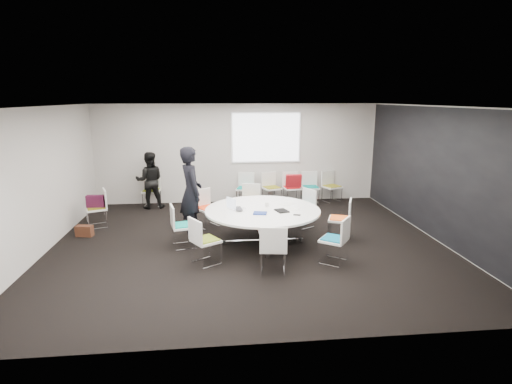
{
  "coord_description": "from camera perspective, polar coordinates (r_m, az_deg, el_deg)",
  "views": [
    {
      "loc": [
        -0.64,
        -7.83,
        2.97
      ],
      "look_at": [
        0.2,
        0.4,
        1.0
      ],
      "focal_mm": 28.0,
      "sensor_mm": 36.0,
      "label": 1
    }
  ],
  "objects": [
    {
      "name": "room_shell",
      "position": [
        8.02,
        -0.46,
        2.11
      ],
      "size": [
        8.08,
        7.08,
        2.88
      ],
      "color": "black",
      "rests_on": "ground"
    },
    {
      "name": "conference_table",
      "position": [
        8.24,
        0.94,
        -3.65
      ],
      "size": [
        2.36,
        2.36,
        0.73
      ],
      "color": "silver",
      "rests_on": "ground"
    },
    {
      "name": "projection_screen",
      "position": [
        11.44,
        1.46,
        7.77
      ],
      "size": [
        1.9,
        0.03,
        1.35
      ],
      "primitive_type": "cube",
      "color": "white",
      "rests_on": "room_shell"
    },
    {
      "name": "chair_ring_a",
      "position": [
        8.73,
        11.87,
        -4.89
      ],
      "size": [
        0.59,
        0.59,
        0.88
      ],
      "rotation": [
        0.0,
        0.0,
        1.19
      ],
      "color": "silver",
      "rests_on": "ground"
    },
    {
      "name": "chair_ring_b",
      "position": [
        9.43,
        6.68,
        -3.31
      ],
      "size": [
        0.61,
        0.62,
        0.88
      ],
      "rotation": [
        0.0,
        0.0,
        2.08
      ],
      "color": "silver",
      "rests_on": "ground"
    },
    {
      "name": "chair_ring_c",
      "position": [
        9.87,
        -0.84,
        -2.46
      ],
      "size": [
        0.55,
        0.54,
        0.88
      ],
      "rotation": [
        0.0,
        0.0,
        2.9
      ],
      "color": "silver",
      "rests_on": "ground"
    },
    {
      "name": "chair_ring_d",
      "position": [
        9.42,
        -6.99,
        -3.33
      ],
      "size": [
        0.63,
        0.63,
        0.88
      ],
      "rotation": [
        0.0,
        0.0,
        3.76
      ],
      "color": "silver",
      "rests_on": "ground"
    },
    {
      "name": "chair_ring_e",
      "position": [
        8.24,
        -10.38,
        -5.91
      ],
      "size": [
        0.54,
        0.55,
        0.88
      ],
      "rotation": [
        0.0,
        0.0,
        4.94
      ],
      "color": "silver",
      "rests_on": "ground"
    },
    {
      "name": "chair_ring_f",
      "position": [
        7.37,
        -7.25,
        -8.15
      ],
      "size": [
        0.62,
        0.63,
        0.88
      ],
      "rotation": [
        0.0,
        0.0,
        5.26
      ],
      "color": "silver",
      "rests_on": "ground"
    },
    {
      "name": "chair_ring_g",
      "position": [
        6.98,
        2.45,
        -9.32
      ],
      "size": [
        0.52,
        0.5,
        0.88
      ],
      "rotation": [
        0.0,
        0.0,
        6.15
      ],
      "color": "silver",
      "rests_on": "ground"
    },
    {
      "name": "chair_ring_h",
      "position": [
        7.5,
        11.09,
        -7.93
      ],
      "size": [
        0.63,
        0.64,
        0.88
      ],
      "rotation": [
        0.0,
        0.0,
        7.22
      ],
      "color": "silver",
      "rests_on": "ground"
    },
    {
      "name": "chair_back_a",
      "position": [
        11.35,
        -1.58,
        -0.35
      ],
      "size": [
        0.56,
        0.55,
        0.88
      ],
      "rotation": [
        0.0,
        0.0,
        2.87
      ],
      "color": "silver",
      "rests_on": "ground"
    },
    {
      "name": "chair_back_b",
      "position": [
        11.43,
        2.23,
        -0.26
      ],
      "size": [
        0.58,
        0.58,
        0.88
      ],
      "rotation": [
        0.0,
        0.0,
        3.49
      ],
      "color": "silver",
      "rests_on": "ground"
    },
    {
      "name": "chair_back_c",
      "position": [
        11.48,
        5.13,
        -0.24
      ],
      "size": [
        0.51,
        0.5,
        0.88
      ],
      "rotation": [
        0.0,
        0.0,
        3.26
      ],
      "color": "silver",
      "rests_on": "ground"
    },
    {
      "name": "chair_back_d",
      "position": [
        11.6,
        7.77,
        -0.17
      ],
      "size": [
        0.47,
        0.45,
        0.88
      ],
      "rotation": [
        0.0,
        0.0,
        3.13
      ],
      "color": "silver",
      "rests_on": "ground"
    },
    {
      "name": "chair_back_e",
      "position": [
        11.8,
        10.73,
        -0.05
      ],
      "size": [
        0.6,
        0.6,
        0.88
      ],
      "rotation": [
        0.0,
        0.0,
        3.56
      ],
      "color": "silver",
      "rests_on": "ground"
    },
    {
      "name": "chair_spare_left",
      "position": [
        10.06,
        -21.69,
        -3.12
      ],
      "size": [
        0.58,
        0.59,
        0.88
      ],
      "rotation": [
        0.0,
        0.0,
        1.94
      ],
      "color": "silver",
      "rests_on": "ground"
    },
    {
      "name": "chair_person_back",
      "position": [
        11.46,
        -14.66,
        -0.65
      ],
      "size": [
        0.5,
        0.49,
        0.88
      ],
      "rotation": [
        0.0,
        0.0,
        3.06
      ],
      "color": "silver",
      "rests_on": "ground"
    },
    {
      "name": "person_main",
      "position": [
        8.68,
        -9.27,
        -0.01
      ],
      "size": [
        0.67,
        0.83,
        1.97
      ],
      "primitive_type": "imported",
      "rotation": [
        0.0,
        0.0,
        1.9
      ],
      "color": "black",
      "rests_on": "ground"
    },
    {
      "name": "person_back",
      "position": [
        11.2,
        -14.95,
        1.62
      ],
      "size": [
        0.81,
        0.67,
        1.55
      ],
      "primitive_type": "imported",
      "rotation": [
        0.0,
        0.0,
        3.26
      ],
      "color": "black",
      "rests_on": "ground"
    },
    {
      "name": "laptop",
      "position": [
        8.17,
        -2.18,
        -2.42
      ],
      "size": [
        0.25,
        0.36,
        0.03
      ],
      "primitive_type": "imported",
      "rotation": [
        0.0,
        0.0,
        1.67
      ],
      "color": "#333338",
      "rests_on": "conference_table"
    },
    {
      "name": "laptop_lid",
      "position": [
        8.16,
        -3.57,
        -1.62
      ],
      "size": [
        0.18,
        0.26,
        0.22
      ],
      "primitive_type": "cube",
      "rotation": [
        0.0,
        0.0,
        2.17
      ],
      "color": "silver",
      "rests_on": "conference_table"
    },
    {
      "name": "notebook_black",
      "position": [
        8.06,
        3.69,
        -2.69
      ],
      "size": [
        0.3,
        0.35,
        0.02
      ],
      "primitive_type": "cube",
      "rotation": [
        0.0,
        0.0,
        0.28
      ],
      "color": "black",
      "rests_on": "conference_table"
    },
    {
      "name": "tablet_folio",
      "position": [
        7.87,
        0.58,
        -3.03
      ],
      "size": [
        0.3,
        0.25,
        0.03
      ],
      "primitive_type": "cube",
      "rotation": [
        0.0,
        0.0,
        -0.22
      ],
      "color": "navy",
      "rests_on": "conference_table"
    },
    {
      "name": "papers_right",
      "position": [
        8.61,
        4.48,
        -1.71
      ],
      "size": [
        0.37,
        0.35,
        0.0
      ],
      "primitive_type": "cube",
      "rotation": [
        0.0,
        0.0,
        0.68
      ],
      "color": "silver",
      "rests_on": "conference_table"
    },
    {
      "name": "papers_front",
      "position": [
        8.27,
        5.05,
        -2.36
      ],
      "size": [
        0.36,
        0.32,
        0.0
      ],
      "primitive_type": "cube",
      "rotation": [
        0.0,
        0.0,
        -0.43
      ],
      "color": "silver",
      "rests_on": "conference_table"
    },
    {
      "name": "cup",
      "position": [
        8.4,
        1.56,
        -1.76
      ],
      "size": [
        0.08,
        0.08,
        0.09
      ],
      "primitive_type": "cylinder",
      "color": "white",
      "rests_on": "conference_table"
    },
    {
      "name": "phone",
      "position": [
        7.83,
        5.86,
        -3.27
      ],
      "size": [
        0.15,
        0.11,
        0.01
      ],
      "primitive_type": "cube",
      "rotation": [
        0.0,
        0.0,
        -0.29
      ],
      "color": "black",
      "rests_on": "conference_table"
    },
    {
      "name": "maroon_bag",
      "position": [
        9.97,
        -21.95,
        -1.23
      ],
      "size": [
        0.4,
        0.15,
        0.28
      ],
      "primitive_type": "cube",
      "rotation": [
        0.0,
        0.0,
        -0.04
      ],
      "color": "#44122C",
      "rests_on": "chair_spare_left"
    },
    {
      "name": "brown_bag",
      "position": [
        9.54,
        -23.31,
        -5.12
      ],
      "size": [
        0.38,
        0.23,
        0.24
      ],
      "primitive_type": "cube",
      "rotation": [
        0.0,
        0.0,
        -0.2
      ],
      "color": "#452316",
      "rests_on": "ground"
    },
    {
      "name": "red_jacket",
      "position": [
        11.17,
        5.4,
        1.61
      ],
      "size": [
        0.44,
        0.17,
        0.36
      ],
      "primitive_type": "cube",
      "rotation": [
        0.17,
        0.0,
        0.02
      ],
      "color": "maroon",
      "rests_on": "chair_back_c"
    }
  ]
}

